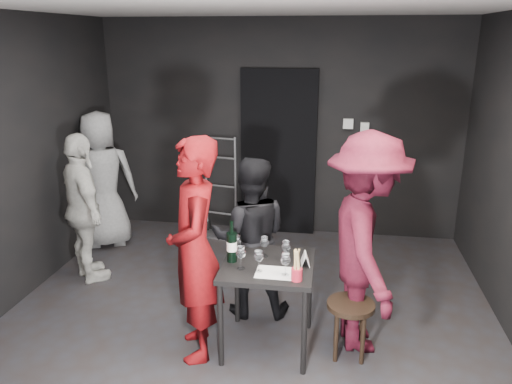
% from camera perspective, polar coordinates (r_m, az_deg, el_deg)
% --- Properties ---
extents(floor, '(4.50, 5.00, 0.02)m').
position_cam_1_polar(floor, '(4.51, -1.45, -15.83)').
color(floor, black).
rests_on(floor, ground).
extents(ceiling, '(4.50, 5.00, 0.02)m').
position_cam_1_polar(ceiling, '(3.78, -1.78, 20.87)').
color(ceiling, silver).
rests_on(ceiling, ground).
extents(wall_back, '(4.50, 0.04, 2.70)m').
position_cam_1_polar(wall_back, '(6.35, 2.68, 7.20)').
color(wall_back, black).
rests_on(wall_back, ground).
extents(doorway, '(0.95, 0.10, 2.10)m').
position_cam_1_polar(doorway, '(6.35, 2.58, 4.44)').
color(doorway, black).
rests_on(doorway, ground).
extents(wallbox_upper, '(0.12, 0.06, 0.12)m').
position_cam_1_polar(wallbox_upper, '(6.24, 10.49, 7.69)').
color(wallbox_upper, '#B7B7B2').
rests_on(wallbox_upper, wall_back).
extents(wallbox_lower, '(0.10, 0.06, 0.14)m').
position_cam_1_polar(wallbox_lower, '(6.25, 12.31, 7.14)').
color(wallbox_lower, '#B7B7B2').
rests_on(wallbox_lower, wall_back).
extents(hand_truck, '(0.43, 0.35, 1.28)m').
position_cam_1_polar(hand_truck, '(6.48, -4.06, -2.89)').
color(hand_truck, '#B2B2B7').
rests_on(hand_truck, floor).
extents(tasting_table, '(0.72, 0.72, 0.75)m').
position_cam_1_polar(tasting_table, '(4.03, 1.38, -9.40)').
color(tasting_table, black).
rests_on(tasting_table, floor).
extents(stool, '(0.38, 0.38, 0.47)m').
position_cam_1_polar(stool, '(4.12, 10.74, -13.40)').
color(stool, black).
rests_on(stool, floor).
extents(server_red, '(0.73, 0.90, 2.12)m').
position_cam_1_polar(server_red, '(3.83, -7.11, -4.35)').
color(server_red, maroon).
rests_on(server_red, floor).
extents(woman_black, '(0.76, 0.49, 1.46)m').
position_cam_1_polar(woman_black, '(4.50, -0.64, -5.35)').
color(woman_black, black).
rests_on(woman_black, floor).
extents(man_maroon, '(0.88, 1.48, 2.15)m').
position_cam_1_polar(man_maroon, '(4.00, 12.61, -3.46)').
color(man_maroon, '#470D1B').
rests_on(man_maroon, floor).
extents(bystander_cream, '(0.99, 1.01, 1.63)m').
position_cam_1_polar(bystander_cream, '(5.38, -19.13, -1.49)').
color(bystander_cream, silver).
rests_on(bystander_cream, floor).
extents(bystander_grey, '(1.01, 0.78, 1.82)m').
position_cam_1_polar(bystander_grey, '(6.21, -17.28, 2.05)').
color(bystander_grey, gray).
rests_on(bystander_grey, floor).
extents(tasting_mat, '(0.33, 0.22, 0.00)m').
position_cam_1_polar(tasting_mat, '(3.84, 2.48, -9.22)').
color(tasting_mat, white).
rests_on(tasting_mat, tasting_table).
extents(wine_glass_a, '(0.10, 0.10, 0.20)m').
position_cam_1_polar(wine_glass_a, '(3.86, -1.74, -7.38)').
color(wine_glass_a, white).
rests_on(wine_glass_a, tasting_table).
extents(wine_glass_b, '(0.09, 0.09, 0.18)m').
position_cam_1_polar(wine_glass_b, '(4.10, -2.19, -6.02)').
color(wine_glass_b, white).
rests_on(wine_glass_b, tasting_table).
extents(wine_glass_c, '(0.08, 0.08, 0.19)m').
position_cam_1_polar(wine_glass_c, '(4.07, 0.97, -6.14)').
color(wine_glass_c, white).
rests_on(wine_glass_c, tasting_table).
extents(wine_glass_d, '(0.09, 0.09, 0.19)m').
position_cam_1_polar(wine_glass_d, '(3.82, 0.31, -7.79)').
color(wine_glass_d, white).
rests_on(wine_glass_d, tasting_table).
extents(wine_glass_e, '(0.08, 0.08, 0.20)m').
position_cam_1_polar(wine_glass_e, '(3.77, 3.38, -8.12)').
color(wine_glass_e, white).
rests_on(wine_glass_e, tasting_table).
extents(wine_glass_f, '(0.08, 0.08, 0.19)m').
position_cam_1_polar(wine_glass_f, '(3.99, 3.43, -6.68)').
color(wine_glass_f, white).
rests_on(wine_glass_f, tasting_table).
extents(wine_bottle, '(0.08, 0.08, 0.34)m').
position_cam_1_polar(wine_bottle, '(3.98, -2.78, -6.19)').
color(wine_bottle, black).
rests_on(wine_bottle, tasting_table).
extents(breadstick_cup, '(0.08, 0.08, 0.26)m').
position_cam_1_polar(breadstick_cup, '(3.69, 4.70, -8.39)').
color(breadstick_cup, '#AE1B2C').
rests_on(breadstick_cup, tasting_table).
extents(reserved_card, '(0.09, 0.14, 0.10)m').
position_cam_1_polar(reserved_card, '(3.97, 5.45, -7.58)').
color(reserved_card, white).
rests_on(reserved_card, tasting_table).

